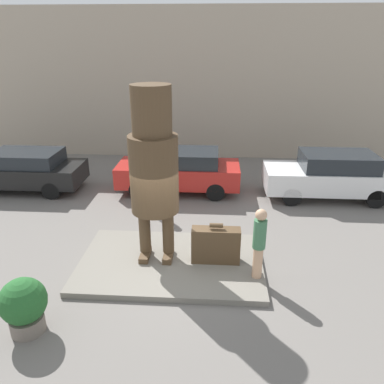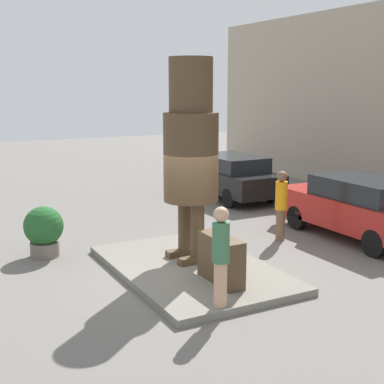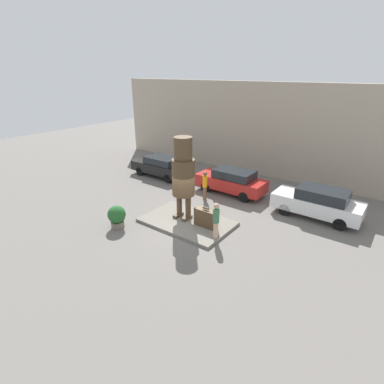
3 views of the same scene
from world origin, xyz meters
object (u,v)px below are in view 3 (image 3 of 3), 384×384
Objects in this scene: giant_suitcase at (206,218)px; worker_hivis at (205,184)px; tourist at (216,219)px; statue_figure at (183,172)px; parked_car_black at (161,166)px; parked_car_red at (231,181)px; planter_pot at (117,216)px; parked_car_white at (318,202)px.

worker_hivis is (-2.20, 3.13, 0.37)m from giant_suitcase.
statue_figure is at bearing 163.19° from tourist.
statue_figure is 3.50m from worker_hivis.
parked_car_black is (-8.32, 5.37, -0.31)m from tourist.
worker_hivis is at bearing 125.09° from giant_suitcase.
parked_car_red is at bearing -177.83° from parked_car_black.
giant_suitcase is at bearing 105.48° from parked_car_red.
giant_suitcase is at bearing 34.49° from planter_pot.
statue_figure reaches higher than parked_car_red.
parked_car_white is 2.55× the size of worker_hivis.
parked_car_red is at bearing -2.43° from parked_car_white.
parked_car_red is 5.50m from parked_car_white.
worker_hivis is at bearing 66.31° from parked_car_red.
planter_pot is (-7.82, -7.31, -0.24)m from parked_car_white.
parked_car_white is 10.71m from planter_pot.
statue_figure is 3.06m from tourist.
parked_car_white is 6.52m from worker_hivis.
worker_hivis is (-3.19, 3.74, -0.13)m from tourist.
parked_car_red is (5.95, 0.23, 0.04)m from parked_car_black.
planter_pot is at bearing 72.82° from parked_car_red.
parked_car_red is at bearing 66.31° from worker_hivis.
giant_suitcase is 0.27× the size of parked_car_red.
parked_car_red is 0.98× the size of parked_car_white.
parked_car_red is (-1.38, 4.99, 0.23)m from giant_suitcase.
worker_hivis is (-0.82, -1.86, 0.14)m from parked_car_red.
tourist is at bearing 147.14° from parked_car_black.
tourist is at bearing 112.97° from parked_car_red.
tourist is (2.51, -0.76, -1.58)m from statue_figure.
giant_suitcase is 1.02× the size of planter_pot.
tourist is 9.91m from parked_car_black.
parked_car_black is 5.95m from parked_car_red.
statue_figure is 0.96× the size of parked_car_red.
giant_suitcase reaches higher than planter_pot.
worker_hivis is at bearing 75.07° from planter_pot.
tourist reaches higher than giant_suitcase.
planter_pot is (-3.71, -2.55, 0.02)m from giant_suitcase.
giant_suitcase is 0.26× the size of parked_car_white.
giant_suitcase is 8.74m from parked_car_black.
statue_figure is 5.18m from parked_car_red.
planter_pot is at bearing -129.08° from statue_figure.
parked_car_white is (5.63, 4.61, -1.82)m from statue_figure.
parked_car_white is at bearing 49.20° from giant_suitcase.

